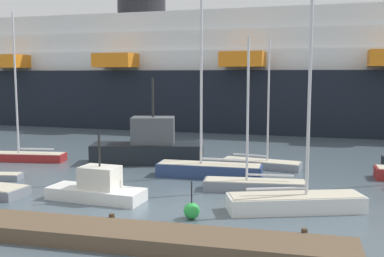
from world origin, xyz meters
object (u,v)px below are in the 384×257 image
(sailboat_7, at_px, (209,167))
(channel_buoy_0, at_px, (192,211))
(fishing_boat_1, at_px, (149,147))
(sailboat_0, at_px, (255,183))
(sailboat_5, at_px, (296,200))
(sailboat_6, at_px, (261,162))
(sailboat_2, at_px, (25,154))
(fishing_boat_2, at_px, (97,188))
(cruise_ship, at_px, (315,75))

(sailboat_7, distance_m, channel_buoy_0, 8.52)
(fishing_boat_1, bearing_deg, sailboat_0, -50.18)
(sailboat_5, distance_m, sailboat_6, 10.22)
(sailboat_2, relative_size, fishing_boat_1, 1.29)
(sailboat_2, height_order, sailboat_6, sailboat_2)
(sailboat_0, xyz_separation_m, sailboat_6, (-0.24, 6.55, -0.03))
(sailboat_7, bearing_deg, fishing_boat_2, 54.48)
(sailboat_7, bearing_deg, sailboat_5, 131.08)
(fishing_boat_1, relative_size, channel_buoy_0, 4.90)
(sailboat_2, xyz_separation_m, fishing_boat_2, (10.07, -8.69, 0.10))
(sailboat_0, height_order, cruise_ship, cruise_ship)
(cruise_ship, bearing_deg, sailboat_2, -125.28)
(fishing_boat_2, bearing_deg, channel_buoy_0, -12.95)
(sailboat_0, relative_size, sailboat_6, 0.95)
(sailboat_2, distance_m, cruise_ship, 35.43)
(sailboat_5, xyz_separation_m, sailboat_6, (-2.55, 9.90, -0.14))
(sailboat_5, relative_size, channel_buoy_0, 6.21)
(fishing_boat_2, relative_size, channel_buoy_0, 3.03)
(sailboat_0, height_order, sailboat_5, sailboat_5)
(sailboat_6, xyz_separation_m, channel_buoy_0, (-2.02, -12.22, -0.03))
(sailboat_5, distance_m, fishing_boat_1, 14.50)
(sailboat_2, bearing_deg, fishing_boat_2, 131.80)
(fishing_boat_1, distance_m, cruise_ship, 29.15)
(sailboat_2, distance_m, sailboat_5, 21.76)
(sailboat_5, distance_m, sailboat_7, 8.24)
(sailboat_7, xyz_separation_m, channel_buoy_0, (0.93, -8.46, -0.26))
(sailboat_2, xyz_separation_m, sailboat_5, (20.15, -8.22, 0.02))
(sailboat_7, xyz_separation_m, cruise_ship, (6.94, 29.56, 5.70))
(sailboat_6, xyz_separation_m, cruise_ship, (3.98, 25.80, 5.93))
(cruise_ship, bearing_deg, sailboat_0, -93.73)
(sailboat_2, height_order, fishing_boat_2, sailboat_2)
(sailboat_0, xyz_separation_m, channel_buoy_0, (-2.26, -5.67, -0.06))
(sailboat_6, height_order, fishing_boat_2, sailboat_6)
(sailboat_5, relative_size, fishing_boat_2, 2.05)
(sailboat_2, bearing_deg, sailboat_0, 157.34)
(sailboat_5, xyz_separation_m, sailboat_7, (-5.50, 6.13, 0.08))
(fishing_boat_2, xyz_separation_m, cruise_ship, (11.52, 36.18, 5.71))
(sailboat_2, distance_m, channel_buoy_0, 18.81)
(sailboat_0, distance_m, sailboat_2, 18.50)
(sailboat_7, bearing_deg, sailboat_2, -8.90)
(sailboat_7, distance_m, fishing_boat_1, 6.37)
(fishing_boat_1, distance_m, fishing_boat_2, 10.23)
(sailboat_2, relative_size, sailboat_5, 1.02)
(sailboat_0, distance_m, sailboat_6, 6.56)
(fishing_boat_1, relative_size, cruise_ship, 0.07)
(sailboat_2, xyz_separation_m, sailboat_7, (14.65, -2.08, 0.10))
(fishing_boat_2, height_order, cruise_ship, cruise_ship)
(fishing_boat_2, bearing_deg, sailboat_5, 8.31)
(fishing_boat_2, distance_m, channel_buoy_0, 5.82)
(sailboat_5, bearing_deg, sailboat_0, 105.61)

